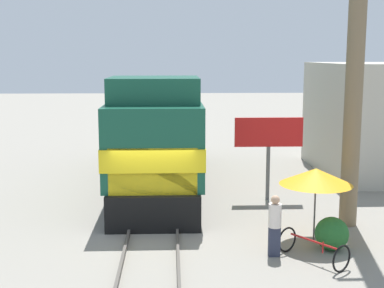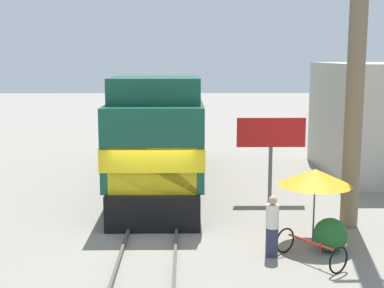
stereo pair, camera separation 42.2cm
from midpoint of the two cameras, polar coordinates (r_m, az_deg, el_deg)
name	(u,v)px [view 1 (the left image)]	position (r m, az deg, el deg)	size (l,w,h in m)	color
ground_plane	(154,227)	(16.85, -4.82, -8.79)	(120.00, 120.00, 0.00)	gray
rail_near	(131,225)	(16.87, -7.28, -8.54)	(0.08, 32.77, 0.15)	#4C4742
rail_far	(177,224)	(16.80, -2.35, -8.54)	(0.08, 32.77, 0.15)	#4C4742
locomotive	(157,138)	(21.52, -4.28, 0.69)	(3.17, 12.57, 4.55)	black
utility_pole	(356,49)	(16.84, 16.38, 9.67)	(1.80, 0.54, 10.81)	#726047
vendor_umbrella	(316,176)	(15.46, 12.32, -3.41)	(2.07, 2.07, 2.12)	#4C4C4C
billboard_sign	(269,137)	(19.59, 7.57, 0.74)	(2.49, 0.12, 3.04)	#595959
shrub_cluster	(332,234)	(15.18, 13.91, -9.28)	(0.92, 0.92, 0.92)	#236028
person_bystander	(275,223)	(14.32, 7.97, -8.40)	(0.34, 0.34, 1.66)	#2D3347
bicycle	(313,248)	(14.28, 11.95, -10.84)	(1.63, 1.87, 0.70)	black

